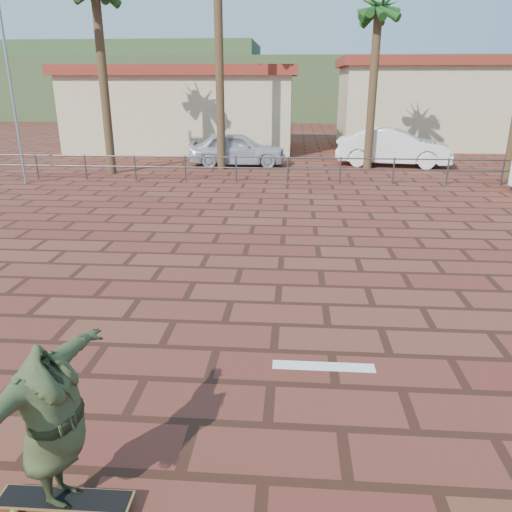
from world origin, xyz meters
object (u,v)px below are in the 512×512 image
at_px(car_silver, 237,149).
at_px(longboard, 65,500).
at_px(car_white, 393,147).
at_px(skateboarder, 53,426).

bearing_deg(car_silver, longboard, 179.14).
bearing_deg(longboard, car_silver, 91.22).
bearing_deg(car_silver, car_white, -88.71).
height_order(longboard, car_white, car_white).
relative_size(longboard, car_white, 0.24).
xyz_separation_m(skateboarder, car_white, (6.56, 20.31, -0.06)).
relative_size(longboard, car_silver, 0.28).
height_order(car_silver, car_white, car_white).
bearing_deg(skateboarder, longboard, -36.61).
bearing_deg(longboard, car_white, 71.50).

